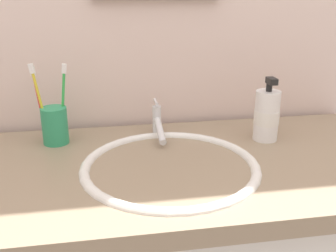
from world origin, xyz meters
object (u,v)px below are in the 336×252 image
Objects in this scene: soap_dispenser at (267,115)px; toothbrush_cup at (55,126)px; faucet at (158,124)px; toothbrush_yellow at (40,99)px; toothbrush_green at (63,98)px; toothbrush_red at (39,100)px.

toothbrush_cup is at bearing 173.01° from soap_dispenser.
faucet is 0.89× the size of soap_dispenser.
soap_dispenser is at bearing -6.80° from toothbrush_yellow.
toothbrush_red is (-0.06, -0.00, -0.00)m from toothbrush_green.
faucet is at bearing -0.81° from toothbrush_cup.
toothbrush_green reaches higher than faucet.
toothbrush_red is 0.97× the size of toothbrush_yellow.
toothbrush_green is 0.54m from soap_dispenser.
toothbrush_yellow is at bearing -52.09° from toothbrush_red.
toothbrush_yellow is (-0.30, 0.01, 0.08)m from faucet.
soap_dispenser is (0.59, -0.07, -0.05)m from toothbrush_red.
toothbrush_red is at bearing 171.21° from toothbrush_cup.
toothbrush_red reaches higher than toothbrush_cup.
soap_dispenser reaches higher than toothbrush_cup.
toothbrush_yellow is at bearing 178.92° from faucet.
toothbrush_yellow reaches higher than faucet.
toothbrush_cup is at bearing 179.19° from faucet.
soap_dispenser is at bearing -12.77° from faucet.
faucet is at bearing -2.99° from toothbrush_green.
toothbrush_yellow is (-0.03, 0.00, 0.07)m from toothbrush_cup.
toothbrush_yellow is at bearing -172.94° from toothbrush_green.
toothbrush_red is at bearing 172.91° from soap_dispenser.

